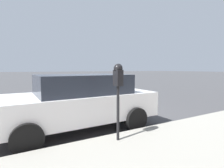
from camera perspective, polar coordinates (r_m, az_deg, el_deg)
name	(u,v)px	position (r m, az deg, el deg)	size (l,w,h in m)	color
ground_plane	(90,117)	(6.35, -7.30, -10.48)	(220.00, 220.00, 0.00)	#424244
parking_meter	(118,82)	(3.66, 1.99, 0.67)	(0.21, 0.19, 1.64)	black
car_white	(78,101)	(4.97, -10.89, -5.35)	(2.12, 4.36, 1.53)	silver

